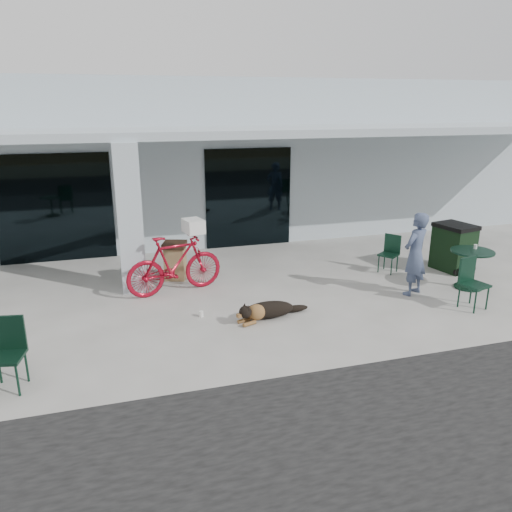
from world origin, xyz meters
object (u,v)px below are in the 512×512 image
object	(u,v)px
trash_receptacle	(175,261)
bicycle	(175,264)
dog	(269,309)
cafe_table_far	(470,269)
cafe_chair_far_a	(475,284)
person	(415,254)
cafe_chair_far_b	(389,254)
cafe_chair_near	(5,356)
wheeled_bin	(453,247)

from	to	relation	value
trash_receptacle	bicycle	bearing A→B (deg)	-97.89
dog	cafe_table_far	distance (m)	4.68
dog	cafe_chair_far_a	world-z (taller)	cafe_chair_far_a
dog	trash_receptacle	size ratio (longest dim) A/B	1.30
person	cafe_chair_far_b	bearing A→B (deg)	-125.87
bicycle	cafe_table_far	bearing A→B (deg)	-116.77
cafe_chair_near	wheeled_bin	xyz separation A→B (m)	(9.34, 2.73, 0.05)
bicycle	cafe_chair_far_a	distance (m)	6.01
cafe_chair_far_b	person	distance (m)	1.49
dog	cafe_chair_near	size ratio (longest dim) A/B	1.09
dog	cafe_chair_near	bearing A→B (deg)	178.07
cafe_chair_near	cafe_chair_far_a	world-z (taller)	cafe_chair_near
bicycle	cafe_table_far	xyz separation A→B (m)	(6.15, -1.54, -0.20)
cafe_chair_far_b	person	world-z (taller)	person
dog	trash_receptacle	distance (m)	3.04
cafe_chair_far_a	person	bearing A→B (deg)	109.85
bicycle	cafe_chair_far_b	size ratio (longest dim) A/B	2.35
cafe_chair_far_a	trash_receptacle	world-z (taller)	cafe_chair_far_a
person	wheeled_bin	xyz separation A→B (m)	(1.83, 1.13, -0.31)
cafe_chair_far_a	cafe_chair_far_b	world-z (taller)	cafe_chair_far_a
cafe_chair_far_a	trash_receptacle	size ratio (longest dim) A/B	1.17
person	wheeled_bin	distance (m)	2.17
cafe_chair_far_b	bicycle	bearing A→B (deg)	-126.34
cafe_table_far	cafe_chair_far_b	world-z (taller)	cafe_chair_far_b
person	wheeled_bin	world-z (taller)	person
dog	trash_receptacle	world-z (taller)	trash_receptacle
cafe_chair_far_a	cafe_table_far	bearing A→B (deg)	40.16
cafe_table_far	wheeled_bin	distance (m)	1.25
bicycle	cafe_chair_near	world-z (taller)	bicycle
cafe_chair_far_a	cafe_chair_far_b	distance (m)	2.45
dog	cafe_chair_far_a	xyz separation A→B (m)	(3.97, -0.69, 0.32)
dog	person	xyz separation A→B (m)	(3.28, 0.33, 0.69)
cafe_chair_near	trash_receptacle	xyz separation A→B (m)	(2.87, 3.98, -0.09)
dog	cafe_table_far	size ratio (longest dim) A/B	1.24
cafe_chair_near	cafe_table_far	xyz separation A→B (m)	(8.90, 1.57, -0.09)
cafe_table_far	wheeled_bin	world-z (taller)	wheeled_bin
cafe_chair_near	person	world-z (taller)	person
cafe_chair_far_a	dog	bearing A→B (deg)	155.74
dog	person	bearing A→B (deg)	-13.06
wheeled_bin	cafe_chair_far_a	bearing A→B (deg)	-129.64
cafe_chair_far_a	cafe_chair_far_b	bearing A→B (deg)	85.93
bicycle	dog	distance (m)	2.39
wheeled_bin	trash_receptacle	bearing A→B (deg)	157.37
bicycle	cafe_chair_far_b	bearing A→B (deg)	-103.88
cafe_chair_near	cafe_chair_far_b	xyz separation A→B (m)	(7.76, 3.00, -0.07)
cafe_chair_near	bicycle	bearing A→B (deg)	58.84
cafe_chair_near	wheeled_bin	distance (m)	9.73
cafe_chair_far_a	wheeled_bin	size ratio (longest dim) A/B	0.89
cafe_chair_far_a	wheeled_bin	distance (m)	2.43
cafe_chair_near	trash_receptacle	distance (m)	4.91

